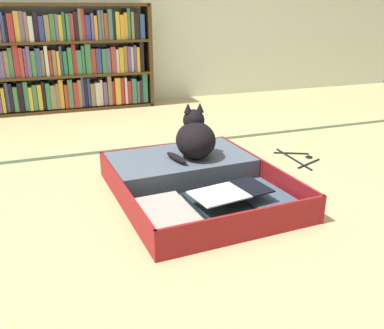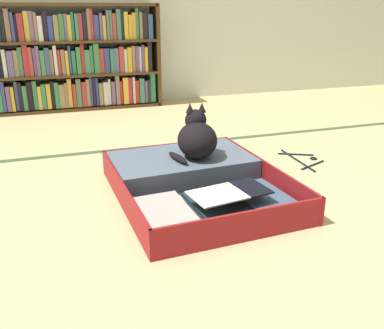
% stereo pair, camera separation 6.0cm
% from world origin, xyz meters
% --- Properties ---
extents(ground_plane, '(10.00, 10.00, 0.00)m').
position_xyz_m(ground_plane, '(0.00, 0.00, 0.00)').
color(ground_plane, tan).
extents(tatami_border, '(4.80, 0.05, 0.00)m').
position_xyz_m(tatami_border, '(0.00, 1.00, 0.00)').
color(tatami_border, '#3D4D31').
rests_on(tatami_border, ground_plane).
extents(bookshelf, '(1.55, 0.26, 0.86)m').
position_xyz_m(bookshelf, '(-0.43, 2.25, 0.41)').
color(bookshelf, '#4F3317').
rests_on(bookshelf, ground_plane).
extents(open_suitcase, '(0.76, 0.92, 0.12)m').
position_xyz_m(open_suitcase, '(0.02, 0.29, 0.05)').
color(open_suitcase, maroon).
rests_on(open_suitcase, ground_plane).
extents(black_cat, '(0.26, 0.26, 0.26)m').
position_xyz_m(black_cat, '(0.09, 0.40, 0.22)').
color(black_cat, black).
rests_on(black_cat, open_suitcase).
extents(clothes_hanger, '(0.20, 0.38, 0.01)m').
position_xyz_m(clothes_hanger, '(0.76, 0.48, 0.01)').
color(clothes_hanger, black).
rests_on(clothes_hanger, ground_plane).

